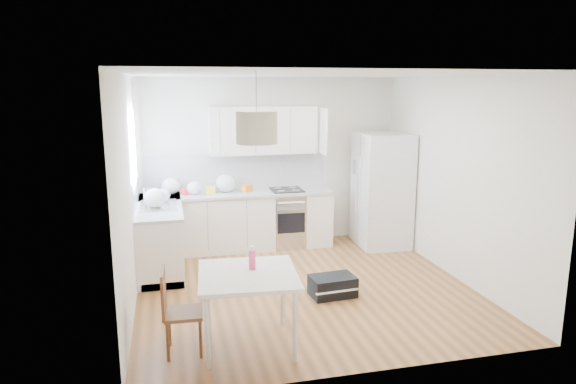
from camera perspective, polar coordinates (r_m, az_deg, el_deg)
The scene contains 29 objects.
floor at distance 6.78m, azimuth 1.76°, elevation -10.48°, with size 4.20×4.20×0.00m, color brown.
ceiling at distance 6.28m, azimuth 1.91°, elevation 12.96°, with size 4.20×4.20×0.00m, color white.
wall_back at distance 8.41m, azimuth -1.94°, elevation 3.42°, with size 4.20×4.20×0.00m, color silver.
wall_left at distance 6.19m, azimuth -17.26°, elevation -0.11°, with size 4.20×4.20×0.00m, color silver.
wall_right at distance 7.23m, azimuth 18.10°, elevation 1.48°, with size 4.20×4.20×0.00m, color silver.
window_glassblock at distance 7.27m, azimuth -16.81°, elevation 4.79°, with size 0.02×1.00×1.00m, color #BFE0F9.
cabinets_back at distance 8.21m, azimuth -5.59°, elevation -3.33°, with size 3.00×0.60×0.88m, color white.
cabinets_left at distance 7.56m, azimuth -14.02°, elevation -4.95°, with size 0.60×1.80×0.88m, color white.
counter_back at distance 8.10m, azimuth -5.65°, elevation -0.19°, with size 3.02×0.64×0.04m, color #B3B6B8.
counter_left at distance 7.45m, azimuth -14.19°, elevation -1.55°, with size 0.64×1.82×0.04m, color #B3B6B8.
backsplash_back at distance 8.33m, azimuth -5.97°, elevation 2.30°, with size 3.00×0.01×0.58m, color silver.
backsplash_left at distance 7.40m, azimuth -16.59°, elevation 0.68°, with size 0.01×1.80×0.58m, color silver.
upper_cabinets at distance 8.17m, azimuth -2.78°, elevation 6.87°, with size 1.70×0.32×0.75m, color white.
range_oven at distance 8.35m, azimuth -0.14°, elevation -3.02°, with size 0.50×0.61×0.88m, color silver, non-canonical shape.
sink at distance 7.40m, azimuth -14.20°, elevation -1.52°, with size 0.50×0.80×0.16m, color silver, non-canonical shape.
refrigerator at distance 8.44m, azimuth 10.46°, elevation 0.25°, with size 0.87×0.91×1.83m, color white, non-canonical shape.
dining_table at distance 5.14m, azimuth -4.47°, elevation -9.84°, with size 1.03×1.03×0.76m.
dining_chair at distance 5.19m, azimuth -11.53°, elevation -12.84°, with size 0.36×0.36×0.85m, color #4B2416, non-canonical shape.
drink_bottle at distance 5.18m, azimuth -4.00°, elevation -7.29°, with size 0.07×0.07×0.24m, color #F24380.
gym_bag at distance 6.50m, azimuth 4.97°, elevation -10.36°, with size 0.55×0.36×0.25m, color black.
pendant_lamp at distance 4.84m, azimuth -3.50°, elevation 7.17°, with size 0.39×0.39×0.30m, color beige.
grocery_bag_a at distance 8.10m, azimuth -12.88°, elevation 0.64°, with size 0.29×0.24×0.26m, color white.
grocery_bag_b at distance 8.01m, azimuth -10.34°, elevation 0.44°, with size 0.23×0.19×0.21m, color white.
grocery_bag_c at distance 8.12m, azimuth -6.91°, elevation 0.98°, with size 0.32×0.27×0.28m, color white.
grocery_bag_d at distance 7.62m, azimuth -13.75°, elevation -0.35°, with size 0.21×0.18×0.19m, color white.
grocery_bag_e at distance 7.28m, azimuth -14.59°, elevation -0.64°, with size 0.30×0.25×0.27m, color white.
snack_orange at distance 8.14m, azimuth -4.55°, elevation 0.42°, with size 0.15×0.10×0.11m, color #D86213.
snack_yellow at distance 8.05m, azimuth -8.58°, elevation 0.19°, with size 0.15×0.10×0.11m, color yellow.
snack_red at distance 8.04m, azimuth -11.17°, elevation 0.06°, with size 0.14×0.09×0.10m, color red.
Camera 1 is at (-1.66, -6.06, 2.56)m, focal length 32.00 mm.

